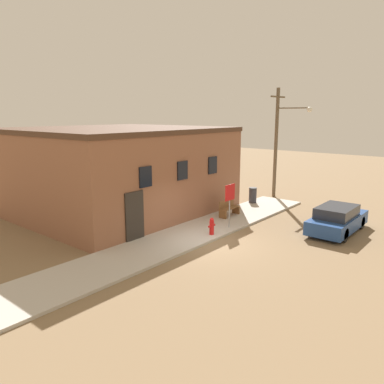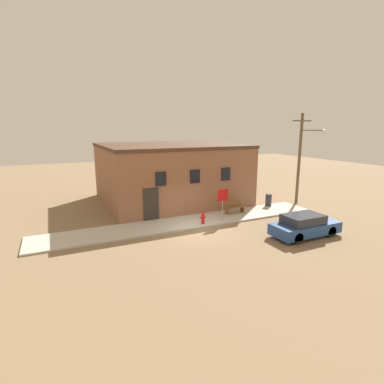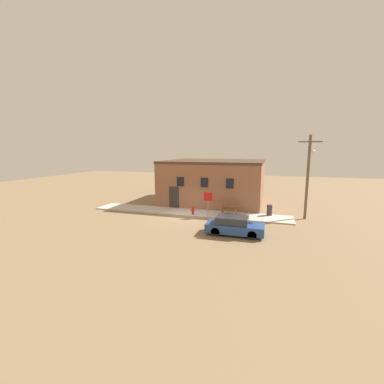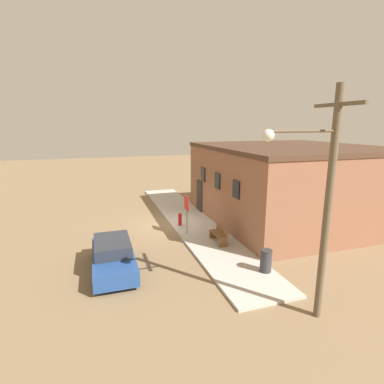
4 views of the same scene
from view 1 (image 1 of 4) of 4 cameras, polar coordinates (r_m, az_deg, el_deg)
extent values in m
plane|color=#846B4C|center=(16.10, 2.81, -7.76)|extent=(80.00, 80.00, 0.00)
cube|color=#BCB7AD|center=(16.86, -0.77, -6.65)|extent=(18.45, 2.62, 0.11)
cube|color=#8E5B42|center=(21.44, -11.23, 3.06)|extent=(10.37, 9.57, 4.42)
cube|color=#4C3323|center=(21.22, -11.48, 9.29)|extent=(10.47, 9.67, 0.24)
cube|color=black|center=(16.20, -7.11, 2.31)|extent=(0.70, 0.08, 0.90)
cube|color=black|center=(17.92, -1.47, 3.31)|extent=(0.70, 0.08, 0.90)
cube|color=black|center=(19.79, 3.15, 4.10)|extent=(0.70, 0.08, 0.90)
cube|color=#2D2823|center=(16.10, -8.75, -3.79)|extent=(1.00, 0.08, 2.20)
cylinder|color=red|center=(16.76, 3.02, -5.45)|extent=(0.21, 0.21, 0.63)
sphere|color=red|center=(16.66, 3.03, -4.26)|extent=(0.19, 0.19, 0.19)
cylinder|color=red|center=(16.61, 2.69, -5.27)|extent=(0.11, 0.09, 0.09)
cylinder|color=red|center=(16.86, 3.35, -5.02)|extent=(0.11, 0.09, 0.09)
cylinder|color=gray|center=(17.66, 5.73, -2.15)|extent=(0.06, 0.06, 2.08)
cube|color=red|center=(17.50, 5.83, -0.06)|extent=(0.76, 0.02, 0.76)
cube|color=brown|center=(19.34, 4.70, -3.43)|extent=(0.08, 0.44, 0.42)
cube|color=brown|center=(20.34, 6.71, -2.71)|extent=(0.08, 0.44, 0.42)
cube|color=brown|center=(19.78, 5.75, -2.41)|extent=(1.32, 0.44, 0.04)
cube|color=brown|center=(19.84, 5.28, -1.75)|extent=(1.32, 0.04, 0.37)
cylinder|color=#333338|center=(22.94, 9.24, -0.55)|extent=(0.46, 0.46, 0.86)
cylinder|color=#2D2D2D|center=(22.85, 9.27, 0.58)|extent=(0.48, 0.48, 0.06)
cylinder|color=brown|center=(25.08, 12.67, 7.23)|extent=(0.22, 0.22, 7.01)
cylinder|color=brown|center=(24.55, 15.16, 12.26)|extent=(0.08, 2.12, 0.08)
sphere|color=silver|center=(24.12, 17.49, 11.91)|extent=(0.32, 0.32, 0.32)
cube|color=brown|center=(25.03, 12.98, 13.96)|extent=(1.80, 0.10, 0.10)
cylinder|color=black|center=(20.05, 20.43, -3.64)|extent=(0.61, 0.20, 0.61)
cylinder|color=black|center=(19.66, 24.36, -4.26)|extent=(0.61, 0.20, 0.61)
cylinder|color=black|center=(17.84, 17.80, -5.33)|extent=(0.61, 0.20, 0.61)
cylinder|color=black|center=(17.40, 22.17, -6.08)|extent=(0.61, 0.20, 0.61)
cube|color=#23478C|center=(18.67, 21.28, -4.28)|extent=(3.93, 1.63, 0.61)
cube|color=#282D38|center=(18.35, 21.21, -2.78)|extent=(2.16, 1.43, 0.48)
camera|label=2|loc=(7.79, 93.29, 3.47)|focal=28.00mm
camera|label=3|loc=(22.69, 71.32, 4.86)|focal=24.00mm
camera|label=4|loc=(29.46, 30.48, 11.28)|focal=28.00mm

